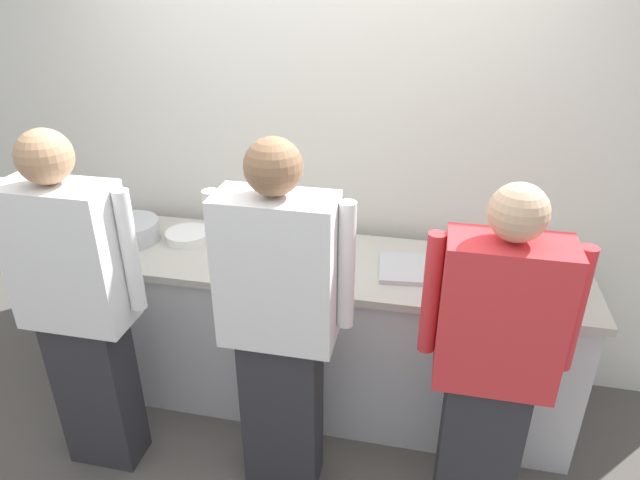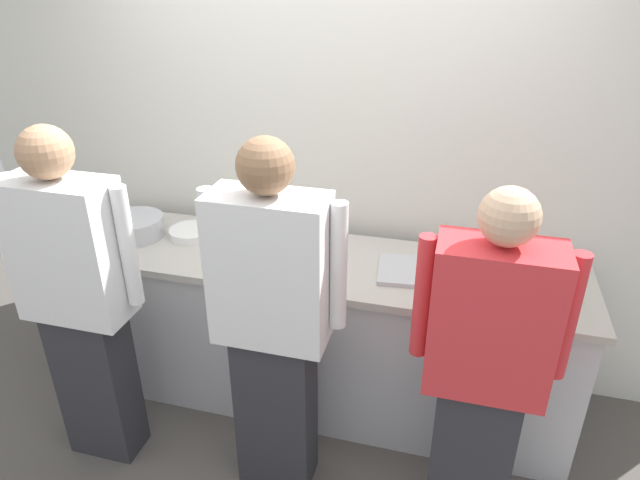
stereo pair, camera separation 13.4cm
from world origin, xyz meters
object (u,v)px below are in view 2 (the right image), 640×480
at_px(plate_stack_front, 192,233).
at_px(ramekin_orange_sauce, 308,237).
at_px(chef_near_left, 79,298).
at_px(mixing_bowl_steel, 134,227).
at_px(squeeze_bottle_primary, 561,287).
at_px(sheet_tray, 425,272).
at_px(chef_far_right, 484,370).
at_px(plate_stack_rear, 290,259).
at_px(chef_center, 272,320).
at_px(chefs_knife, 277,252).
at_px(ramekin_green_sauce, 553,284).

bearing_deg(plate_stack_front, ramekin_orange_sauce, 9.87).
relative_size(chef_near_left, mixing_bowl_steel, 5.20).
bearing_deg(chef_near_left, mixing_bowl_steel, 99.66).
relative_size(plate_stack_front, squeeze_bottle_primary, 1.28).
bearing_deg(sheet_tray, chef_far_right, -64.25).
bearing_deg(plate_stack_rear, chef_center, -80.31).
bearing_deg(chef_center, chefs_knife, 107.53).
xyz_separation_m(sheet_tray, squeeze_bottle_primary, (0.60, -0.12, 0.08)).
bearing_deg(ramekin_green_sauce, ramekin_orange_sauce, 172.25).
height_order(plate_stack_front, squeeze_bottle_primary, squeeze_bottle_primary).
relative_size(ramekin_orange_sauce, chefs_knife, 0.30).
bearing_deg(mixing_bowl_steel, ramekin_orange_sauce, 10.93).
bearing_deg(chef_near_left, squeeze_bottle_primary, 13.93).
bearing_deg(plate_stack_front, chef_far_right, -23.42).
bearing_deg(sheet_tray, squeeze_bottle_primary, -10.88).
xyz_separation_m(chef_near_left, ramekin_green_sauce, (2.10, 0.67, 0.02)).
bearing_deg(plate_stack_rear, sheet_tray, 5.19).
bearing_deg(chef_near_left, plate_stack_front, 74.50).
distance_m(chef_far_right, sheet_tray, 0.67).
height_order(chef_center, chef_far_right, chef_center).
xyz_separation_m(plate_stack_front, squeeze_bottle_primary, (1.91, -0.20, 0.07)).
bearing_deg(chefs_knife, plate_stack_front, 173.44).
xyz_separation_m(plate_stack_front, ramekin_orange_sauce, (0.64, 0.11, 0.00)).
bearing_deg(chefs_knife, plate_stack_rear, -40.40).
bearing_deg(mixing_bowl_steel, plate_stack_rear, -4.58).
xyz_separation_m(chef_far_right, ramekin_orange_sauce, (-0.95, 0.80, 0.07)).
relative_size(ramekin_green_sauce, chefs_knife, 0.33).
xyz_separation_m(chef_near_left, mixing_bowl_steel, (-0.11, 0.65, 0.05)).
distance_m(plate_stack_front, ramekin_orange_sauce, 0.65).
xyz_separation_m(chef_near_left, plate_stack_front, (0.20, 0.72, 0.02)).
bearing_deg(ramekin_orange_sauce, squeeze_bottle_primary, -13.95).
xyz_separation_m(chef_near_left, ramekin_orange_sauce, (0.84, 0.84, 0.02)).
bearing_deg(sheet_tray, mixing_bowl_steel, 179.52).
distance_m(chef_center, chef_far_right, 0.88).
height_order(plate_stack_front, ramekin_green_sauce, plate_stack_front).
bearing_deg(ramekin_green_sauce, squeeze_bottle_primary, -85.50).
xyz_separation_m(chef_near_left, sheet_tray, (1.50, 0.64, 0.01)).
height_order(chef_far_right, mixing_bowl_steel, chef_far_right).
xyz_separation_m(chef_far_right, plate_stack_front, (-1.59, 0.69, 0.07)).
relative_size(mixing_bowl_steel, chefs_knife, 1.19).
distance_m(chef_center, squeeze_bottle_primary, 1.28).
bearing_deg(plate_stack_rear, mixing_bowl_steel, 175.42).
xyz_separation_m(plate_stack_front, chefs_knife, (0.52, -0.06, -0.02)).
distance_m(chef_center, plate_stack_front, 0.97).
bearing_deg(sheet_tray, plate_stack_front, 176.22).
height_order(chef_near_left, chef_center, chef_center).
height_order(chef_center, chefs_knife, chef_center).
xyz_separation_m(chef_near_left, chef_far_right, (1.79, 0.03, -0.05)).
bearing_deg(plate_stack_front, sheet_tray, -3.78).
height_order(chef_near_left, ramekin_green_sauce, chef_near_left).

